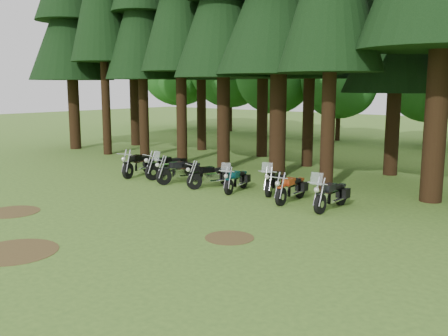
{
  "coord_description": "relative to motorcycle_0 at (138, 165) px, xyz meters",
  "views": [
    {
      "loc": [
        13.1,
        -9.98,
        4.26
      ],
      "look_at": [
        0.52,
        5.0,
        1.0
      ],
      "focal_mm": 40.0,
      "sensor_mm": 36.0,
      "label": 1
    }
  ],
  "objects": [
    {
      "name": "decid_2",
      "position": [
        -5.38,
        19.48,
        4.45
      ],
      "size": [
        6.72,
        6.53,
        8.4
      ],
      "color": "#311E10",
      "rests_on": "ground"
    },
    {
      "name": "decid_0",
      "position": [
        -17.04,
        19.96,
        5.39
      ],
      "size": [
        8.0,
        7.78,
        10.0
      ],
      "color": "#311E10",
      "rests_on": "ground"
    },
    {
      "name": "motorcycle_4",
      "position": [
        5.81,
        0.2,
        -0.07
      ],
      "size": [
        0.76,
        2.08,
        1.32
      ],
      "rotation": [
        0.0,
        0.0,
        0.25
      ],
      "color": "black",
      "rests_on": "ground"
    },
    {
      "name": "dirt_patch_2",
      "position": [
        6.06,
        -9.3,
        -0.5
      ],
      "size": [
        2.2,
        2.2,
        0.01
      ],
      "primitive_type": "cylinder",
      "color": "#4C3D1E",
      "rests_on": "ground"
    },
    {
      "name": "pine_front_0",
      "position": [
        -11.15,
        3.98,
        9.17
      ],
      "size": [
        5.49,
        5.49,
        16.17
      ],
      "color": "#311E10",
      "rests_on": "ground"
    },
    {
      "name": "decid_4",
      "position": [
        6.64,
        21.02,
        3.86
      ],
      "size": [
        5.93,
        5.76,
        7.41
      ],
      "color": "#311E10",
      "rests_on": "ground"
    },
    {
      "name": "dirt_patch_0",
      "position": [
        2.06,
        -7.3,
        -0.5
      ],
      "size": [
        1.8,
        1.8,
        0.01
      ],
      "primitive_type": "cylinder",
      "color": "#4C3D1E",
      "rests_on": "ground"
    },
    {
      "name": "motorcycle_2",
      "position": [
        2.79,
        0.01,
        -0.01
      ],
      "size": [
        0.9,
        2.36,
        1.5
      ],
      "rotation": [
        0.0,
        0.0,
        -0.26
      ],
      "color": "black",
      "rests_on": "ground"
    },
    {
      "name": "decid_3",
      "position": [
        0.34,
        19.83,
        4.0
      ],
      "size": [
        6.12,
        5.95,
        7.65
      ],
      "color": "#311E10",
      "rests_on": "ground"
    },
    {
      "name": "dirt_patch_1",
      "position": [
        9.56,
        -4.8,
        -0.5
      ],
      "size": [
        1.4,
        1.4,
        0.01
      ],
      "primitive_type": "cylinder",
      "color": "#4C3D1E",
      "rests_on": "ground"
    },
    {
      "name": "decid_1",
      "position": [
        -10.93,
        20.46,
        5.32
      ],
      "size": [
        7.91,
        7.69,
        9.88
      ],
      "color": "#311E10",
      "rests_on": "ground"
    },
    {
      "name": "motorcycle_5",
      "position": [
        7.17,
        0.89,
        -0.04
      ],
      "size": [
        1.0,
        2.16,
        1.39
      ],
      "rotation": [
        0.0,
        0.0,
        0.35
      ],
      "color": "black",
      "rests_on": "ground"
    },
    {
      "name": "motorcycle_3",
      "position": [
        4.52,
        0.13,
        -0.05
      ],
      "size": [
        0.91,
        2.11,
        0.9
      ],
      "rotation": [
        0.0,
        0.0,
        -0.36
      ],
      "color": "black",
      "rests_on": "ground"
    },
    {
      "name": "motorcycle_1",
      "position": [
        1.53,
        0.49,
        -0.01
      ],
      "size": [
        0.51,
        2.43,
        0.99
      ],
      "rotation": [
        0.0,
        0.0,
        -0.15
      ],
      "color": "black",
      "rests_on": "ground"
    },
    {
      "name": "motorcycle_0",
      "position": [
        0.0,
        0.0,
        0.0
      ],
      "size": [
        0.86,
        2.4,
        1.0
      ],
      "rotation": [
        0.0,
        0.0,
        0.29
      ],
      "color": "black",
      "rests_on": "ground"
    },
    {
      "name": "motorcycle_7",
      "position": [
        10.17,
        -0.02,
        -0.03
      ],
      "size": [
        0.43,
        2.3,
        1.45
      ],
      "rotation": [
        0.0,
        0.0,
        0.03
      ],
      "color": "black",
      "rests_on": "ground"
    },
    {
      "name": "motorcycle_6",
      "position": [
        8.47,
        0.1,
        -0.05
      ],
      "size": [
        0.4,
        2.22,
        0.9
      ],
      "rotation": [
        0.0,
        0.0,
        0.1
      ],
      "color": "black",
      "rests_on": "ground"
    },
    {
      "name": "ground",
      "position": [
        5.06,
        -5.3,
        -0.51
      ],
      "size": [
        120.0,
        120.0,
        0.0
      ],
      "primitive_type": "plane",
      "color": "#446C27",
      "rests_on": "ground"
    }
  ]
}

